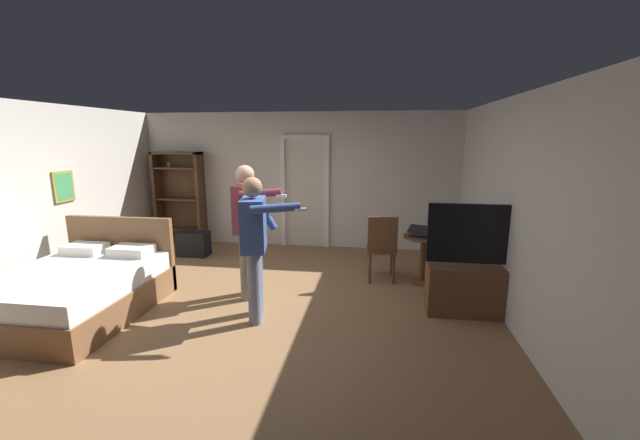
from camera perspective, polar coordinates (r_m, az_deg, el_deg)
name	(u,v)px	position (r m, az deg, el deg)	size (l,w,h in m)	color
ground_plane	(253,306)	(5.15, -9.70, -12.20)	(6.62, 6.62, 0.00)	olive
wall_back	(298,180)	(7.60, -3.16, 5.76)	(6.25, 0.12, 2.55)	beige
wall_left	(23,201)	(6.44, -37.07, 2.25)	(0.15, 6.02, 2.55)	beige
wall_right	(522,214)	(4.79, 27.17, 0.81)	(0.12, 6.02, 2.55)	beige
doorway_frame	(305,184)	(7.50, -2.19, 5.27)	(0.93, 0.08, 2.13)	white
bed	(79,289)	(5.60, -31.53, -8.52)	(1.54, 1.91, 1.02)	brown
bookshelf	(180,195)	(8.22, -19.60, 3.48)	(0.95, 0.32, 1.81)	#4C331E
tv_flatscreen	(476,282)	(5.08, 21.68, -8.35)	(1.21, 0.40, 1.34)	brown
side_table	(423,252)	(5.89, 14.70, -4.46)	(0.58, 0.58, 0.70)	brown
laptop	(421,233)	(5.78, 14.45, -1.84)	(0.41, 0.41, 0.17)	black
bottle_on_table	(435,230)	(5.75, 16.35, -1.45)	(0.06, 0.06, 0.26)	#313032
wooden_chair	(382,246)	(5.79, 8.95, -3.71)	(0.44, 0.44, 0.99)	brown
person_blue_shirt	(255,238)	(4.51, -9.39, -2.59)	(0.81, 0.66, 1.66)	slate
person_striped_shirt	(248,223)	(5.16, -10.42, -0.38)	(0.72, 0.52, 1.75)	gray
suitcase_dark	(194,244)	(7.41, -17.84, -3.29)	(0.54, 0.31, 0.44)	black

